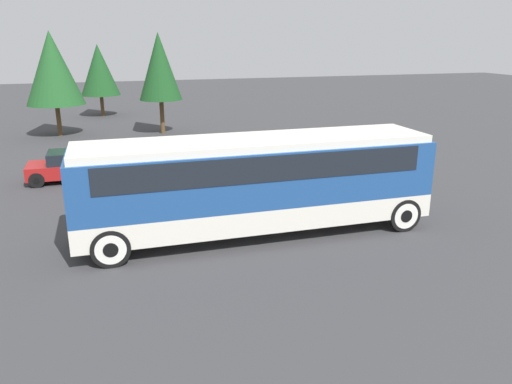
# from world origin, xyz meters

# --- Properties ---
(ground_plane) EXTENTS (120.00, 120.00, 0.00)m
(ground_plane) POSITION_xyz_m (0.00, 0.00, 0.00)
(ground_plane) COLOR #38383A
(tour_bus) EXTENTS (11.14, 2.62, 3.12)m
(tour_bus) POSITION_xyz_m (0.10, -0.00, 1.89)
(tour_bus) COLOR silver
(tour_bus) RESTS_ON ground_plane
(parked_car_near) EXTENTS (4.53, 1.94, 1.35)m
(parked_car_near) POSITION_xyz_m (4.86, 5.99, 0.69)
(parked_car_near) COLOR #2D5638
(parked_car_near) RESTS_ON ground_plane
(parked_car_mid) EXTENTS (4.48, 1.79, 1.31)m
(parked_car_mid) POSITION_xyz_m (-5.60, 8.35, 0.66)
(parked_car_mid) COLOR maroon
(parked_car_mid) RESTS_ON ground_plane
(tree_left) EXTENTS (3.54, 3.54, 6.46)m
(tree_left) POSITION_xyz_m (-7.21, 19.55, 4.21)
(tree_left) COLOR brown
(tree_left) RESTS_ON ground_plane
(tree_center) EXTENTS (2.72, 2.72, 6.36)m
(tree_center) POSITION_xyz_m (-0.80, 18.50, 4.26)
(tree_center) COLOR brown
(tree_center) RESTS_ON ground_plane
(tree_right) EXTENTS (3.01, 3.01, 5.53)m
(tree_right) POSITION_xyz_m (-4.51, 27.39, 3.58)
(tree_right) COLOR brown
(tree_right) RESTS_ON ground_plane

